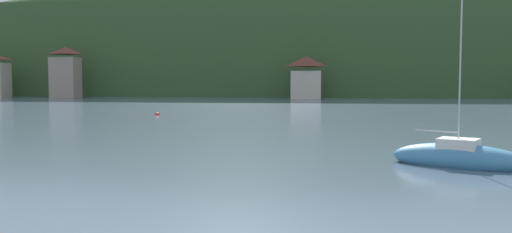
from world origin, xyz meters
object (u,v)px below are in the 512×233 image
(sailboat_mid_0, at_px, (458,158))
(mooring_buoy_mid, at_px, (157,115))
(shore_building_central, at_px, (306,78))
(shore_building_westcentral, at_px, (65,73))

(sailboat_mid_0, height_order, mooring_buoy_mid, sailboat_mid_0)
(shore_building_central, height_order, sailboat_mid_0, shore_building_central)
(shore_building_central, distance_m, mooring_buoy_mid, 47.61)
(shore_building_westcentral, distance_m, mooring_buoy_mid, 54.85)
(shore_building_westcentral, relative_size, sailboat_mid_0, 1.33)
(sailboat_mid_0, relative_size, mooring_buoy_mid, 12.80)
(mooring_buoy_mid, bearing_deg, sailboat_mid_0, -53.35)
(shore_building_westcentral, bearing_deg, shore_building_central, 1.03)
(shore_building_westcentral, xyz_separation_m, sailboat_mid_0, (52.59, -73.50, -4.21))
(shore_building_westcentral, xyz_separation_m, mooring_buoy_mid, (31.26, -44.83, -4.55))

